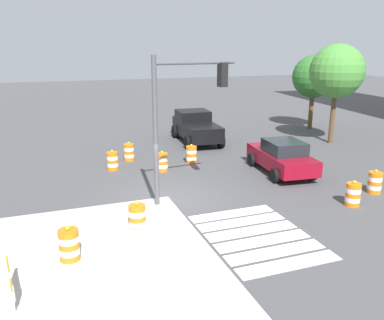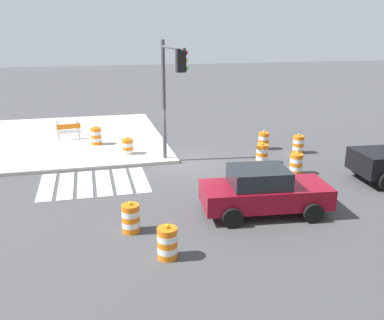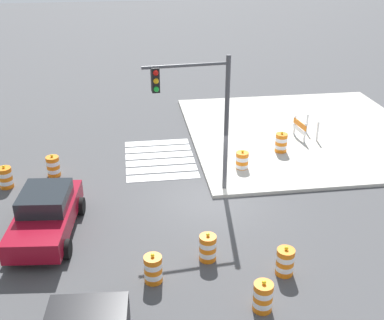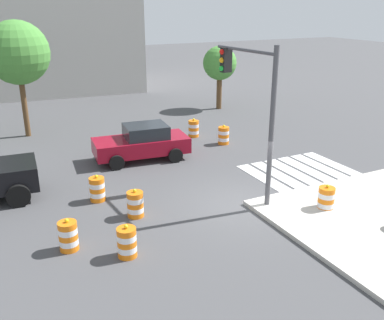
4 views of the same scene
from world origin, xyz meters
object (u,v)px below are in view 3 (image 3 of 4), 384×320
traffic_barrel_median_near (285,262)px  traffic_light_pole (198,103)px  traffic_barrel_median_far (208,248)px  traffic_barrel_on_sidewalk (281,143)px  construction_barricade (302,127)px  traffic_barrel_far_curb (153,269)px  traffic_barrel_near_corner (6,178)px  traffic_barrel_lane_center (263,297)px  sports_car (46,214)px  traffic_barrel_opposite_curb (53,166)px  traffic_barrel_crosswalk_end (242,162)px

traffic_barrel_median_near → traffic_light_pole: bearing=19.9°
traffic_barrel_median_far → traffic_barrel_on_sidewalk: bearing=-32.7°
construction_barricade → traffic_barrel_far_curb: bearing=140.0°
traffic_barrel_near_corner → traffic_barrel_lane_center: (-8.45, -8.65, 0.00)m
sports_car → traffic_barrel_near_corner: sports_car is taller
traffic_barrel_near_corner → sports_car: bearing=-150.0°
traffic_barrel_median_near → sports_car: bearing=66.6°
sports_car → traffic_barrel_lane_center: sports_car is taller
sports_car → traffic_barrel_near_corner: size_ratio=4.38×
traffic_barrel_near_corner → traffic_barrel_median_far: (-5.97, -7.51, 0.00)m
traffic_barrel_median_near → traffic_barrel_far_curb: size_ratio=1.00×
traffic_barrel_far_curb → traffic_barrel_lane_center: 3.40m
traffic_barrel_opposite_curb → construction_barricade: 12.29m
traffic_barrel_near_corner → traffic_barrel_median_near: size_ratio=1.00×
traffic_barrel_opposite_curb → traffic_barrel_on_sidewalk: 10.54m
traffic_barrel_far_curb → traffic_light_pole: 6.54m
construction_barricade → traffic_light_pole: traffic_light_pole is taller
sports_car → traffic_barrel_opposite_curb: bearing=4.0°
construction_barricade → traffic_light_pole: 8.33m
traffic_barrel_on_sidewalk → traffic_barrel_median_near: bearing=163.2°
traffic_barrel_median_far → traffic_light_pole: traffic_light_pole is taller
traffic_barrel_far_curb → traffic_barrel_on_sidewalk: size_ratio=1.00×
sports_car → traffic_barrel_lane_center: 8.03m
sports_car → traffic_barrel_median_far: bearing=-112.7°
sports_car → traffic_barrel_far_curb: sports_car is taller
traffic_barrel_lane_center → traffic_barrel_median_far: bearing=24.8°
traffic_barrel_crosswalk_end → traffic_barrel_far_curb: size_ratio=1.00×
traffic_barrel_median_far → traffic_barrel_lane_center: bearing=-155.2°
traffic_barrel_median_near → traffic_barrel_far_curb: bearing=86.9°
traffic_barrel_crosswalk_end → traffic_barrel_lane_center: bearing=170.4°
sports_car → traffic_barrel_median_far: (-2.24, -5.35, -0.36)m
traffic_barrel_crosswalk_end → construction_barricade: construction_barricade is taller
traffic_barrel_median_near → traffic_barrel_crosswalk_end: bearing=-2.7°
traffic_barrel_crosswalk_end → sports_car: bearing=115.7°
sports_car → traffic_barrel_lane_center: size_ratio=4.38×
traffic_barrel_crosswalk_end → traffic_light_pole: traffic_light_pole is taller
traffic_barrel_opposite_curb → construction_barricade: size_ratio=0.77×
traffic_barrel_lane_center → traffic_barrel_opposite_curb: 11.49m
sports_car → traffic_barrel_opposite_curb: sports_car is taller
traffic_barrel_crosswalk_end → traffic_barrel_opposite_curb: (0.71, 8.26, 0.00)m
traffic_barrel_crosswalk_end → traffic_barrel_median_far: bearing=156.9°
traffic_barrel_median_far → construction_barricade: size_ratio=0.77×
traffic_barrel_opposite_curb → traffic_barrel_on_sidewalk: (0.75, -10.51, 0.15)m
traffic_barrel_median_far → traffic_barrel_lane_center: 2.73m
traffic_barrel_median_near → traffic_barrel_on_sidewalk: traffic_barrel_on_sidewalk is taller
traffic_barrel_crosswalk_end → traffic_barrel_on_sidewalk: size_ratio=1.00×
traffic_barrel_lane_center → traffic_barrel_opposite_curb: bearing=36.4°
sports_car → traffic_barrel_median_near: (-3.29, -7.61, -0.36)m
traffic_barrel_opposite_curb → traffic_barrel_crosswalk_end: bearing=-94.9°
traffic_barrel_on_sidewalk → traffic_light_pole: (-3.23, 4.52, 3.31)m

